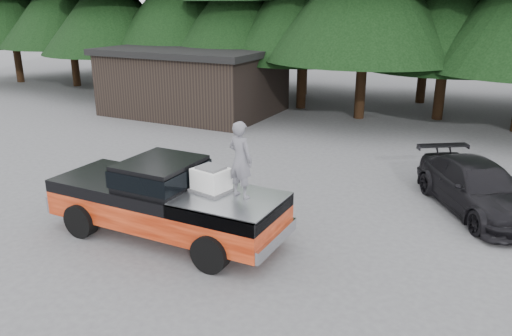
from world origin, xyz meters
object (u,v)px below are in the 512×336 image
at_px(parked_car, 478,188).
at_px(utility_building, 194,80).
at_px(air_compressor, 211,180).
at_px(man_on_bed, 240,160).
at_px(pickup_truck, 167,211).

relative_size(parked_car, utility_building, 0.55).
height_order(air_compressor, man_on_bed, man_on_bed).
bearing_deg(pickup_truck, utility_building, 120.93).
xyz_separation_m(man_on_bed, utility_building, (-9.46, 12.33, -0.53)).
bearing_deg(air_compressor, man_on_bed, 12.07).
xyz_separation_m(parked_car, utility_building, (-14.10, 7.40, 0.99)).
relative_size(pickup_truck, utility_building, 0.71).
relative_size(pickup_truck, man_on_bed, 3.48).
height_order(pickup_truck, air_compressor, air_compressor).
bearing_deg(utility_building, man_on_bed, -52.51).
xyz_separation_m(pickup_truck, air_compressor, (1.20, 0.16, 0.93)).
xyz_separation_m(pickup_truck, man_on_bed, (1.96, 0.18, 1.53)).
bearing_deg(man_on_bed, parked_car, -119.02).
distance_m(man_on_bed, parked_car, 6.94).
xyz_separation_m(air_compressor, utility_building, (-8.70, 12.34, 0.07)).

